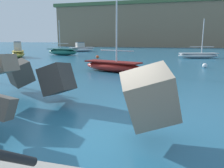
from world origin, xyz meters
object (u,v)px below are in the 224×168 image
at_px(boat_near_right, 62,52).
at_px(mooring_buoy_inner, 205,66).
at_px(boat_mid_centre, 18,52).
at_px(boat_far_right, 198,55).
at_px(boat_near_left, 112,66).
at_px(boat_near_centre, 82,49).
at_px(mooring_buoy_outer, 97,57).

xyz_separation_m(boat_near_right, mooring_buoy_inner, (21.17, -12.09, -0.37)).
bearing_deg(boat_mid_centre, boat_near_right, 53.91).
bearing_deg(mooring_buoy_inner, boat_near_right, 150.26).
distance_m(boat_mid_centre, boat_far_right, 26.63).
relative_size(boat_near_left, boat_mid_centre, 1.22).
height_order(boat_mid_centre, mooring_buoy_inner, boat_mid_centre).
bearing_deg(boat_near_centre, boat_mid_centre, -99.72).
bearing_deg(boat_mid_centre, boat_near_left, -31.77).
relative_size(boat_near_left, boat_far_right, 1.09).
xyz_separation_m(boat_near_centre, mooring_buoy_inner, (22.45, -23.60, -0.45)).
height_order(boat_far_right, mooring_buoy_outer, boat_far_right).
height_order(boat_near_left, mooring_buoy_outer, boat_near_left).
distance_m(boat_near_right, boat_mid_centre, 7.23).
distance_m(boat_near_left, mooring_buoy_inner, 9.07).
distance_m(boat_mid_centre, mooring_buoy_outer, 12.24).
height_order(boat_near_centre, boat_far_right, boat_far_right).
bearing_deg(boat_near_right, boat_near_centre, 96.37).
height_order(boat_near_left, boat_far_right, boat_near_left).
distance_m(boat_mid_centre, mooring_buoy_inner, 26.19).
bearing_deg(boat_far_right, boat_near_right, 178.87).
bearing_deg(boat_near_centre, mooring_buoy_inner, -46.43).
bearing_deg(boat_near_left, boat_mid_centre, 148.23).
height_order(boat_near_left, boat_mid_centre, boat_near_left).
relative_size(boat_near_right, boat_mid_centre, 1.14).
relative_size(boat_near_right, mooring_buoy_outer, 13.84).
distance_m(boat_near_centre, boat_mid_centre, 17.60).
xyz_separation_m(boat_near_left, mooring_buoy_inner, (7.76, 4.68, -0.28)).
height_order(boat_near_centre, boat_mid_centre, boat_mid_centre).
height_order(boat_near_centre, mooring_buoy_outer, boat_near_centre).
distance_m(mooring_buoy_inner, mooring_buoy_outer, 15.27).
bearing_deg(boat_near_left, mooring_buoy_inner, 31.12).
height_order(boat_near_centre, mooring_buoy_inner, boat_near_centre).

